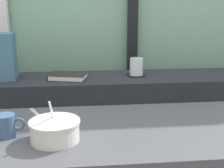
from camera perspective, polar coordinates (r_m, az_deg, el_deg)
dark_console_ledge at (r=1.91m, az=-1.35°, el=-10.14°), size 2.80×0.36×0.78m
breakfast_table at (r=1.28m, az=1.29°, el=-13.01°), size 1.28×0.57×0.71m
coaster_square at (r=1.82m, az=4.56°, el=1.64°), size 0.10×0.10×0.00m
juice_glass at (r=1.81m, az=4.59°, el=3.18°), size 0.08×0.08×0.10m
closed_book at (r=1.74m, az=-8.32°, el=1.42°), size 0.23×0.18×0.03m
soup_bowl at (r=1.13m, az=-10.63°, el=-8.58°), size 0.18×0.18×0.16m
fork_utensil at (r=1.41m, az=-13.85°, el=-5.56°), size 0.09×0.16×0.01m
ceramic_mug at (r=1.21m, az=-19.25°, el=-7.35°), size 0.11×0.08×0.08m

